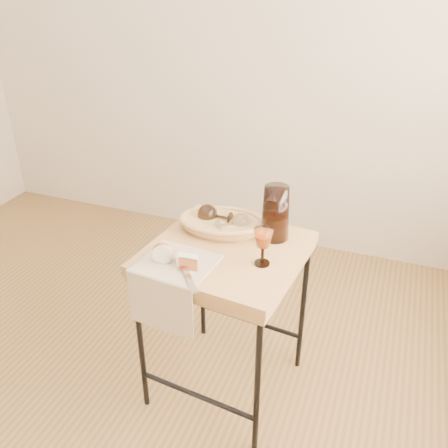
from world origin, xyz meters
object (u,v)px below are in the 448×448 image
at_px(pitcher, 276,213).
at_px(goblet_lying_b, 231,224).
at_px(tea_towel, 177,263).
at_px(goblet_lying_a, 217,216).
at_px(side_table, 226,321).
at_px(bread_basket, 222,224).
at_px(table_knife, 187,272).
at_px(apple_half, 163,252).
at_px(wine_goblet, 263,247).

bearing_deg(pitcher, goblet_lying_b, -169.28).
bearing_deg(tea_towel, goblet_lying_a, 88.39).
distance_m(tea_towel, goblet_lying_b, 0.31).
bearing_deg(side_table, bread_basket, 116.78).
bearing_deg(tea_towel, pitcher, 53.65).
bearing_deg(table_knife, bread_basket, 141.64).
bearing_deg(pitcher, side_table, -138.29).
relative_size(goblet_lying_b, pitcher, 0.45).
distance_m(goblet_lying_b, table_knife, 0.34).
distance_m(apple_half, table_knife, 0.13).
bearing_deg(apple_half, goblet_lying_a, 55.09).
xyz_separation_m(pitcher, table_knife, (-0.22, -0.38, -0.10)).
xyz_separation_m(apple_half, table_knife, (0.12, -0.05, -0.03)).
xyz_separation_m(tea_towel, pitcher, (0.29, 0.33, 0.11)).
distance_m(tea_towel, bread_basket, 0.31).
relative_size(goblet_lying_b, wine_goblet, 0.81).
xyz_separation_m(side_table, tea_towel, (-0.13, -0.17, 0.38)).
relative_size(goblet_lying_b, apple_half, 1.45).
distance_m(pitcher, apple_half, 0.48).
bearing_deg(wine_goblet, tea_towel, -159.27).
relative_size(pitcher, apple_half, 3.18).
bearing_deg(apple_half, side_table, 24.28).
height_order(tea_towel, wine_goblet, wine_goblet).
height_order(goblet_lying_b, wine_goblet, wine_goblet).
bearing_deg(side_table, table_knife, -106.35).
relative_size(wine_goblet, apple_half, 1.79).
height_order(bread_basket, pitcher, pitcher).
relative_size(bread_basket, pitcher, 1.21).
bearing_deg(goblet_lying_b, pitcher, -31.00).
bearing_deg(wine_goblet, apple_half, -161.66).
distance_m(bread_basket, pitcher, 0.24).
distance_m(goblet_lying_a, table_knife, 0.37).
height_order(bread_basket, wine_goblet, wine_goblet).
xyz_separation_m(side_table, bread_basket, (-0.07, 0.13, 0.40)).
distance_m(bread_basket, goblet_lying_a, 0.04).
height_order(pitcher, apple_half, pitcher).
height_order(tea_towel, apple_half, apple_half).
bearing_deg(table_knife, apple_half, -151.82).
height_order(goblet_lying_a, pitcher, pitcher).
height_order(side_table, tea_towel, tea_towel).
height_order(apple_half, table_knife, apple_half).
bearing_deg(tea_towel, wine_goblet, 26.10).
height_order(pitcher, table_knife, pitcher).
height_order(tea_towel, pitcher, pitcher).
bearing_deg(bread_basket, tea_towel, -112.33).
bearing_deg(pitcher, goblet_lying_a, 179.16).
relative_size(apple_half, table_knife, 0.36).
height_order(goblet_lying_a, table_knife, goblet_lying_a).
distance_m(goblet_lying_a, apple_half, 0.33).
height_order(side_table, pitcher, pitcher).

